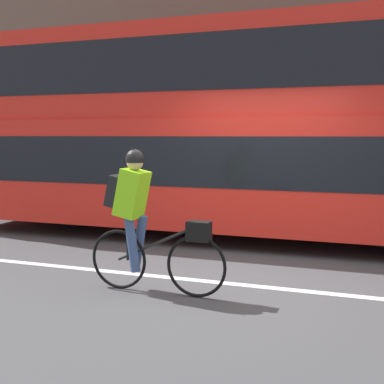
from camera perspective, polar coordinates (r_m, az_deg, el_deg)
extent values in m
plane|color=#424244|center=(6.73, 4.12, -9.47)|extent=(80.00, 80.00, 0.00)
cube|color=silver|center=(6.63, 3.83, -9.70)|extent=(50.00, 0.14, 0.01)
cube|color=gray|center=(12.23, 11.77, -2.15)|extent=(60.00, 2.25, 0.15)
cube|color=brown|center=(13.43, 12.91, 11.46)|extent=(60.00, 0.30, 6.19)
cylinder|color=black|center=(10.85, -12.52, -1.21)|extent=(0.91, 0.30, 0.91)
cube|color=red|center=(9.50, 2.41, 2.27)|extent=(9.48, 2.50, 1.80)
cube|color=black|center=(9.49, 2.42, 3.58)|extent=(9.10, 2.52, 0.79)
cube|color=red|center=(9.54, 2.46, 12.35)|extent=(9.48, 2.40, 1.54)
cube|color=black|center=(9.54, 2.46, 12.81)|extent=(9.10, 2.42, 0.86)
torus|color=black|center=(5.99, 0.46, -7.93)|extent=(0.70, 0.04, 0.70)
torus|color=black|center=(6.38, -7.81, -7.12)|extent=(0.70, 0.04, 0.70)
cylinder|color=black|center=(6.12, -3.83, -5.48)|extent=(0.98, 0.03, 0.48)
cylinder|color=black|center=(6.28, -6.90, -4.92)|extent=(0.03, 0.03, 0.52)
cube|color=black|center=(5.90, 0.73, -4.22)|extent=(0.26, 0.16, 0.22)
cube|color=#8CE019|center=(6.17, -6.41, -0.13)|extent=(0.37, 0.32, 0.58)
cube|color=black|center=(6.26, -8.05, 0.12)|extent=(0.21, 0.26, 0.38)
cylinder|color=#384C7A|center=(6.32, -5.65, -5.32)|extent=(0.22, 0.11, 0.63)
cylinder|color=#384C7A|center=(6.16, -6.39, -5.62)|extent=(0.20, 0.11, 0.63)
sphere|color=tan|center=(6.12, -6.12, 3.16)|extent=(0.19, 0.19, 0.19)
sphere|color=black|center=(6.12, -6.12, 3.56)|extent=(0.21, 0.21, 0.21)
cylinder|color=#194C23|center=(14.18, -12.35, 1.10)|extent=(0.54, 0.54, 0.90)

